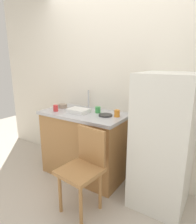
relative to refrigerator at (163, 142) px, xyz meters
The scene contains 13 objects.
ground_plane 1.17m from the refrigerator, 134.77° to the right, with size 8.00×8.00×0.00m, color #BCB2A3.
back_wall 0.93m from the refrigerator, 151.07° to the left, with size 4.80×0.10×2.62m, color silver.
cabinet_base 1.10m from the refrigerator, behind, with size 1.12×0.60×0.87m, color #A87542.
countertop 1.07m from the refrigerator, behind, with size 1.16×0.64×0.04m, color #B7B7BC.
faucet 1.23m from the refrigerator, 167.68° to the left, with size 0.02×0.02×0.25m, color #B7B7BC.
refrigerator is the anchor object (origin of this frame).
chair 0.89m from the refrigerator, 139.82° to the right, with size 0.44×0.44×0.89m.
dish_tray 1.13m from the refrigerator, behind, with size 0.28×0.20×0.05m, color white.
terracotta_bowl 1.49m from the refrigerator, behind, with size 0.13×0.13×0.05m, color gray.
hotplate 0.75m from the refrigerator, behind, with size 0.17×0.17×0.02m, color #2D2D2D.
cup_green 0.92m from the refrigerator, behind, with size 0.07×0.07×0.08m, color green.
cup_orange 0.63m from the refrigerator, behind, with size 0.07×0.07×0.09m, color orange.
cup_red 1.44m from the refrigerator, behind, with size 0.07×0.07×0.09m, color red.
Camera 1 is at (1.12, -1.37, 1.57)m, focal length 31.45 mm.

